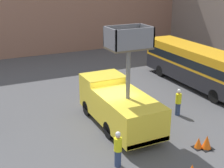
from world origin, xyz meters
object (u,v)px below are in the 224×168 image
object	(u,v)px
utility_truck	(119,103)
road_worker_directing	(178,102)
city_bus	(197,64)
road_worker_near_truck	(118,149)
traffic_cone_near_truck	(207,142)
traffic_cone_mid_road	(198,143)

from	to	relation	value
utility_truck	road_worker_directing	distance (m)	4.20
city_bus	road_worker_near_truck	xyz separation A→B (m)	(-10.73, -7.34, -0.93)
city_bus	traffic_cone_near_truck	distance (m)	9.95
utility_truck	road_worker_near_truck	distance (m)	4.24
utility_truck	traffic_cone_near_truck	world-z (taller)	utility_truck
utility_truck	traffic_cone_mid_road	xyz separation A→B (m)	(2.63, -4.12, -1.19)
road_worker_directing	city_bus	bearing A→B (deg)	-31.92
utility_truck	city_bus	xyz separation A→B (m)	(8.82, 3.59, 0.37)
traffic_cone_mid_road	utility_truck	bearing A→B (deg)	122.55
road_worker_directing	utility_truck	bearing A→B (deg)	103.88
traffic_cone_near_truck	traffic_cone_mid_road	world-z (taller)	traffic_cone_near_truck
road_worker_near_truck	road_worker_directing	world-z (taller)	road_worker_near_truck
traffic_cone_mid_road	city_bus	bearing A→B (deg)	51.28
traffic_cone_near_truck	traffic_cone_mid_road	size ratio (longest dim) A/B	1.23
road_worker_near_truck	road_worker_directing	distance (m)	6.97
road_worker_near_truck	traffic_cone_mid_road	xyz separation A→B (m)	(4.55, -0.38, -0.63)
utility_truck	traffic_cone_near_truck	size ratio (longest dim) A/B	8.91
road_worker_near_truck	traffic_cone_near_truck	bearing A→B (deg)	-7.70
utility_truck	road_worker_directing	size ratio (longest dim) A/B	3.72
traffic_cone_near_truck	traffic_cone_mid_road	xyz separation A→B (m)	(-0.36, 0.22, -0.07)
utility_truck	road_worker_directing	world-z (taller)	utility_truck
road_worker_near_truck	road_worker_directing	size ratio (longest dim) A/B	1.02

